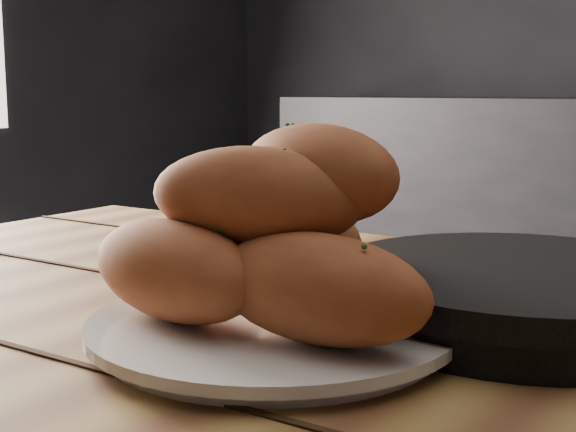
# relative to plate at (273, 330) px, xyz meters

# --- Properties ---
(plate) EXTENTS (0.27, 0.27, 0.02)m
(plate) POSITION_rel_plate_xyz_m (0.00, 0.00, 0.00)
(plate) COLOR silver
(plate) RESTS_ON table
(bread_rolls) EXTENTS (0.29, 0.24, 0.14)m
(bread_rolls) POSITION_rel_plate_xyz_m (-0.00, 0.00, 0.07)
(bread_rolls) COLOR #A8562E
(bread_rolls) RESTS_ON plate
(skillet) EXTENTS (0.43, 0.29, 0.05)m
(skillet) POSITION_rel_plate_xyz_m (0.13, 0.15, 0.01)
(skillet) COLOR black
(skillet) RESTS_ON table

